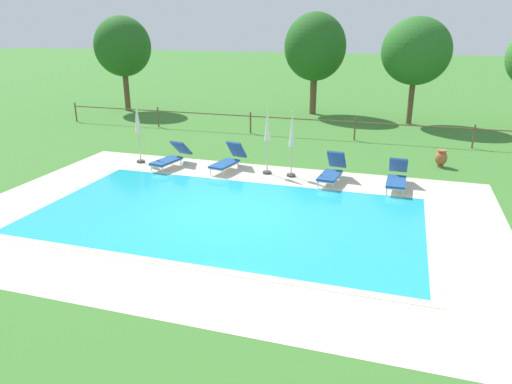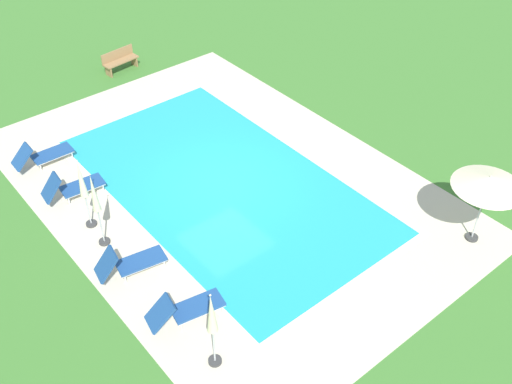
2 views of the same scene
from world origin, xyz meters
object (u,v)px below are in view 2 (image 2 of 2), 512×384
at_px(patio_umbrella_closed_row_east, 82,185).
at_px(sun_lounger_north_mid, 187,308).
at_px(sun_lounger_north_far, 73,186).
at_px(wooden_bench_lawn_side, 120,60).
at_px(sun_lounger_north_end, 44,155).
at_px(patio_umbrella_open_foreground, 489,182).
at_px(patio_umbrella_closed_row_mid_west, 212,319).
at_px(patio_umbrella_closed_row_west, 95,200).
at_px(sun_lounger_north_near_steps, 131,262).

bearing_deg(patio_umbrella_closed_row_east, sun_lounger_north_mid, -177.24).
distance_m(sun_lounger_north_far, wooden_bench_lawn_side, 8.11).
height_order(sun_lounger_north_end, patio_umbrella_closed_row_east, patio_umbrella_closed_row_east).
relative_size(sun_lounger_north_far, patio_umbrella_open_foreground, 0.84).
height_order(sun_lounger_north_mid, patio_umbrella_closed_row_east, patio_umbrella_closed_row_east).
xyz_separation_m(sun_lounger_north_mid, patio_umbrella_closed_row_mid_west, (-1.45, 0.23, 1.17)).
height_order(patio_umbrella_closed_row_mid_west, wooden_bench_lawn_side, patio_umbrella_closed_row_mid_west).
bearing_deg(patio_umbrella_closed_row_east, wooden_bench_lawn_side, -34.87).
bearing_deg(sun_lounger_north_mid, wooden_bench_lawn_side, -22.69).
bearing_deg(sun_lounger_north_end, sun_lounger_north_far, 179.85).
distance_m(patio_umbrella_closed_row_west, wooden_bench_lawn_side, 10.29).
height_order(sun_lounger_north_near_steps, patio_umbrella_closed_row_west, patio_umbrella_closed_row_west).
height_order(sun_lounger_north_end, patio_umbrella_closed_row_mid_west, patio_umbrella_closed_row_mid_west).
xyz_separation_m(sun_lounger_north_end, patio_umbrella_open_foreground, (-11.02, -7.83, 1.66)).
xyz_separation_m(patio_umbrella_closed_row_west, wooden_bench_lawn_side, (8.65, -5.46, -1.11)).
distance_m(sun_lounger_north_near_steps, wooden_bench_lawn_side, 11.50).
bearing_deg(sun_lounger_north_far, wooden_bench_lawn_side, -39.51).
xyz_separation_m(patio_umbrella_closed_row_west, patio_umbrella_closed_row_east, (0.91, -0.07, -0.09)).
bearing_deg(patio_umbrella_open_foreground, patio_umbrella_closed_row_mid_west, 80.66).
distance_m(sun_lounger_north_end, patio_umbrella_closed_row_west, 4.70).
distance_m(sun_lounger_north_end, patio_umbrella_closed_row_mid_west, 9.77).
xyz_separation_m(sun_lounger_north_near_steps, patio_umbrella_closed_row_mid_west, (-3.66, -0.03, 1.16)).
bearing_deg(patio_umbrella_closed_row_west, patio_umbrella_open_foreground, -128.55).
distance_m(sun_lounger_north_far, sun_lounger_north_end, 2.15).
bearing_deg(sun_lounger_north_mid, patio_umbrella_closed_row_east, 2.76).
distance_m(patio_umbrella_open_foreground, patio_umbrella_closed_row_east, 10.96).
distance_m(sun_lounger_north_mid, patio_umbrella_closed_row_mid_west, 1.88).
bearing_deg(sun_lounger_north_mid, sun_lounger_north_far, -0.08).
relative_size(patio_umbrella_closed_row_mid_west, wooden_bench_lawn_side, 1.54).
distance_m(sun_lounger_north_mid, patio_umbrella_closed_row_west, 3.91).
xyz_separation_m(sun_lounger_north_end, patio_umbrella_closed_row_east, (-3.62, 0.24, 1.11)).
xyz_separation_m(sun_lounger_north_far, wooden_bench_lawn_side, (6.26, -5.16, 0.07)).
bearing_deg(patio_umbrella_closed_row_east, patio_umbrella_closed_row_west, 175.73).
height_order(sun_lounger_north_near_steps, patio_umbrella_closed_row_mid_west, patio_umbrella_closed_row_mid_west).
bearing_deg(sun_lounger_north_near_steps, patio_umbrella_closed_row_mid_west, -179.58).
bearing_deg(patio_umbrella_closed_row_east, sun_lounger_north_far, -8.87).
relative_size(sun_lounger_north_near_steps, patio_umbrella_closed_row_west, 0.78).
relative_size(sun_lounger_north_mid, patio_umbrella_closed_row_east, 0.86).
relative_size(sun_lounger_north_near_steps, sun_lounger_north_far, 1.01).
bearing_deg(sun_lounger_north_end, wooden_bench_lawn_side, -51.42).
bearing_deg(sun_lounger_north_mid, patio_umbrella_closed_row_west, 4.48).
distance_m(sun_lounger_north_near_steps, patio_umbrella_closed_row_mid_west, 3.84).
height_order(sun_lounger_north_far, patio_umbrella_closed_row_east, patio_umbrella_closed_row_east).
relative_size(patio_umbrella_closed_row_west, patio_umbrella_closed_row_mid_west, 1.04).
xyz_separation_m(patio_umbrella_closed_row_west, patio_umbrella_closed_row_mid_west, (-5.16, -0.06, -0.02)).
bearing_deg(sun_lounger_north_end, patio_umbrella_closed_row_mid_west, 178.55).
relative_size(sun_lounger_north_far, wooden_bench_lawn_side, 1.23).
bearing_deg(patio_umbrella_closed_row_west, sun_lounger_north_end, -3.84).
bearing_deg(patio_umbrella_closed_row_east, patio_umbrella_closed_row_mid_west, 179.91).
xyz_separation_m(patio_umbrella_closed_row_east, wooden_bench_lawn_side, (7.74, -5.39, -1.03)).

